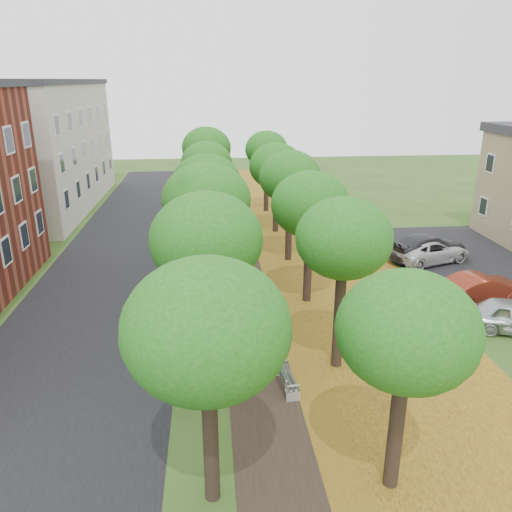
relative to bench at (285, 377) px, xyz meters
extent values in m
plane|color=#2D4C19|center=(-0.42, -4.67, -0.43)|extent=(120.00, 120.00, 0.00)
cube|color=black|center=(-7.92, 10.33, -0.43)|extent=(8.00, 70.00, 0.01)
cube|color=black|center=(-0.42, 10.33, -0.43)|extent=(3.20, 70.00, 0.01)
cube|color=#AD8420|center=(4.58, 10.33, -0.43)|extent=(7.50, 70.00, 0.01)
cube|color=black|center=(13.08, 11.33, -0.43)|extent=(9.00, 16.00, 0.01)
cylinder|color=black|center=(-2.62, -4.67, 1.40)|extent=(0.40, 0.40, 3.68)
ellipsoid|color=#175D13|center=(-2.62, -4.67, 4.44)|extent=(3.69, 3.69, 3.14)
cylinder|color=black|center=(-2.62, 1.33, 1.40)|extent=(0.40, 0.40, 3.68)
ellipsoid|color=#175D13|center=(-2.62, 1.33, 4.44)|extent=(3.69, 3.69, 3.14)
cylinder|color=black|center=(-2.62, 7.33, 1.40)|extent=(0.40, 0.40, 3.68)
ellipsoid|color=#175D13|center=(-2.62, 7.33, 4.44)|extent=(3.69, 3.69, 3.14)
cylinder|color=black|center=(-2.62, 13.33, 1.40)|extent=(0.40, 0.40, 3.68)
ellipsoid|color=#175D13|center=(-2.62, 13.33, 4.44)|extent=(3.69, 3.69, 3.14)
cylinder|color=black|center=(-2.62, 19.33, 1.40)|extent=(0.40, 0.40, 3.68)
ellipsoid|color=#175D13|center=(-2.62, 19.33, 4.44)|extent=(3.69, 3.69, 3.14)
cylinder|color=black|center=(-2.62, 25.33, 1.40)|extent=(0.40, 0.40, 3.68)
ellipsoid|color=#175D13|center=(-2.62, 25.33, 4.44)|extent=(3.69, 3.69, 3.14)
cylinder|color=black|center=(2.18, -4.67, 1.40)|extent=(0.40, 0.40, 3.68)
ellipsoid|color=#175D13|center=(2.18, -4.67, 4.44)|extent=(3.69, 3.69, 3.14)
cylinder|color=black|center=(2.18, 1.33, 1.40)|extent=(0.40, 0.40, 3.68)
ellipsoid|color=#175D13|center=(2.18, 1.33, 4.44)|extent=(3.69, 3.69, 3.14)
cylinder|color=black|center=(2.18, 7.33, 1.40)|extent=(0.40, 0.40, 3.68)
ellipsoid|color=#175D13|center=(2.18, 7.33, 4.44)|extent=(3.69, 3.69, 3.14)
cylinder|color=black|center=(2.18, 13.33, 1.40)|extent=(0.40, 0.40, 3.68)
ellipsoid|color=#175D13|center=(2.18, 13.33, 4.44)|extent=(3.69, 3.69, 3.14)
cylinder|color=black|center=(2.18, 19.33, 1.40)|extent=(0.40, 0.40, 3.68)
ellipsoid|color=#175D13|center=(2.18, 19.33, 4.44)|extent=(3.69, 3.69, 3.14)
cylinder|color=black|center=(2.18, 25.33, 1.40)|extent=(0.40, 0.40, 3.68)
ellipsoid|color=#175D13|center=(2.18, 25.33, 4.44)|extent=(3.69, 3.69, 3.14)
cube|color=beige|center=(-17.42, 28.33, 4.57)|extent=(10.00, 20.00, 10.00)
cube|color=#2D2D33|center=(-17.42, 28.33, 9.77)|extent=(10.30, 20.30, 0.40)
cube|color=#2C372D|center=(0.06, 0.01, 0.01)|extent=(0.66, 1.81, 0.04)
cube|color=#2C372D|center=(-0.19, -0.02, 0.27)|extent=(0.25, 1.76, 0.26)
cube|color=silver|center=(0.16, -0.79, -0.21)|extent=(0.49, 0.12, 0.44)
cube|color=silver|center=(-0.04, 0.81, -0.21)|extent=(0.49, 0.12, 0.44)
cube|color=silver|center=(0.16, -0.79, 0.18)|extent=(0.45, 0.11, 0.04)
cube|color=silver|center=(-0.04, 0.81, 0.18)|extent=(0.45, 0.11, 0.04)
imported|color=maroon|center=(10.58, 6.25, 0.30)|extent=(4.69, 2.50, 1.47)
imported|color=#2F2E33|center=(10.58, 12.56, 0.34)|extent=(5.74, 3.85, 1.55)
imported|color=silver|center=(10.58, 12.15, 0.25)|extent=(5.38, 3.74, 1.37)
camera|label=1|loc=(-2.45, -14.98, 9.93)|focal=35.00mm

